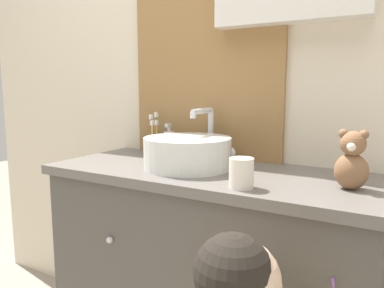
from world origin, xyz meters
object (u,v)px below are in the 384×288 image
object	(u,v)px
soap_dispenser	(169,143)
drinking_cup	(241,173)
teddy_bear	(352,161)
sink_basin	(188,152)
toothbrush_holder	(154,143)

from	to	relation	value
soap_dispenser	drinking_cup	size ratio (longest dim) A/B	1.57
soap_dispenser	teddy_bear	world-z (taller)	teddy_bear
sink_basin	teddy_bear	world-z (taller)	sink_basin
soap_dispenser	teddy_bear	distance (m)	0.81
toothbrush_holder	teddy_bear	size ratio (longest dim) A/B	1.06
soap_dispenser	sink_basin	bearing A→B (deg)	-41.07
soap_dispenser	teddy_bear	size ratio (longest dim) A/B	0.81
teddy_bear	drinking_cup	world-z (taller)	teddy_bear
soap_dispenser	teddy_bear	bearing A→B (deg)	-14.38
sink_basin	drinking_cup	bearing A→B (deg)	-30.77
sink_basin	soap_dispenser	size ratio (longest dim) A/B	2.63
sink_basin	teddy_bear	distance (m)	0.58
toothbrush_holder	drinking_cup	size ratio (longest dim) A/B	2.07
toothbrush_holder	sink_basin	bearing A→B (deg)	-31.86
teddy_bear	drinking_cup	distance (m)	0.33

